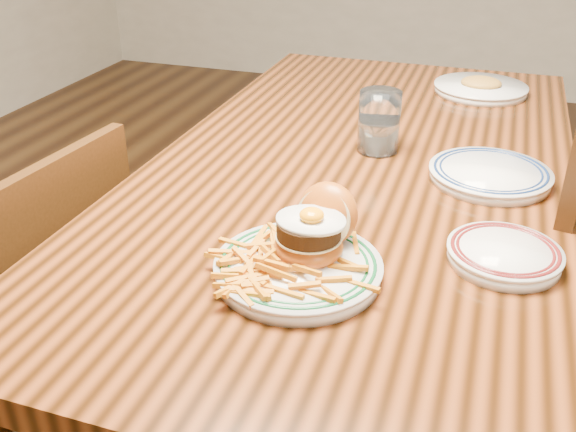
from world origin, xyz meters
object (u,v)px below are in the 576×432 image
(side_plate, at_px, (504,254))
(chair_left, at_px, (47,307))
(main_plate, at_px, (303,253))
(table, at_px, (359,199))

(side_plate, bearing_deg, chair_left, 159.12)
(main_plate, bearing_deg, side_plate, 35.67)
(table, height_order, chair_left, chair_left)
(table, distance_m, main_plate, 0.45)
(table, distance_m, chair_left, 0.73)
(chair_left, relative_size, main_plate, 3.05)
(main_plate, bearing_deg, chair_left, 179.99)
(main_plate, height_order, side_plate, main_plate)
(table, relative_size, chair_left, 1.96)
(table, xyz_separation_m, main_plate, (0.01, -0.43, 0.12))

